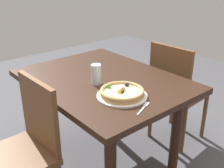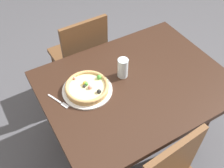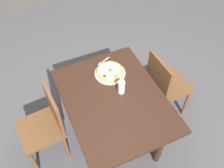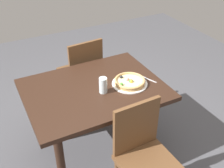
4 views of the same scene
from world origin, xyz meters
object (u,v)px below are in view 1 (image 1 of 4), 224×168
object	(u,v)px
dining_table	(104,92)
chair_far	(176,89)
plate	(122,96)
chair_near	(24,149)
fork	(144,107)
pizza	(122,92)
drinking_glass	(96,74)

from	to	relation	value
dining_table	chair_far	bearing A→B (deg)	77.75
chair_far	plate	distance (m)	0.81
dining_table	chair_far	xyz separation A→B (m)	(0.14, 0.66, -0.12)
chair_near	chair_far	xyz separation A→B (m)	(0.05, 1.33, 0.00)
chair_far	fork	distance (m)	0.86
dining_table	plate	world-z (taller)	plate
pizza	drinking_glass	world-z (taller)	drinking_glass
dining_table	fork	bearing A→B (deg)	-10.57
chair_near	fork	size ratio (longest dim) A/B	5.69
chair_near	plate	size ratio (longest dim) A/B	2.89
chair_far	drinking_glass	xyz separation A→B (m)	(-0.10, -0.76, 0.30)
pizza	chair_near	bearing A→B (deg)	-109.39
pizza	fork	size ratio (longest dim) A/B	1.72
fork	chair_near	bearing A→B (deg)	122.83
plate	fork	world-z (taller)	plate
plate	pizza	distance (m)	0.03
chair_far	fork	bearing A→B (deg)	-70.03
chair_near	drinking_glass	xyz separation A→B (m)	(-0.06, 0.57, 0.30)
chair_near	pizza	xyz separation A→B (m)	(0.20, 0.57, 0.26)
plate	pizza	size ratio (longest dim) A/B	1.15
plate	pizza	xyz separation A→B (m)	(-0.00, -0.00, 0.03)
chair_near	fork	xyz separation A→B (m)	(0.39, 0.57, 0.23)
dining_table	chair_near	world-z (taller)	chair_near
dining_table	chair_near	xyz separation A→B (m)	(0.10, -0.66, -0.12)
pizza	drinking_glass	distance (m)	0.26
plate	fork	xyz separation A→B (m)	(0.18, 0.00, -0.00)
dining_table	chair_far	size ratio (longest dim) A/B	1.31
chair_near	chair_far	world-z (taller)	same
chair_far	pizza	distance (m)	0.81
plate	drinking_glass	size ratio (longest dim) A/B	2.28
pizza	fork	xyz separation A→B (m)	(0.18, 0.00, -0.03)
dining_table	chair_near	bearing A→B (deg)	-81.59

